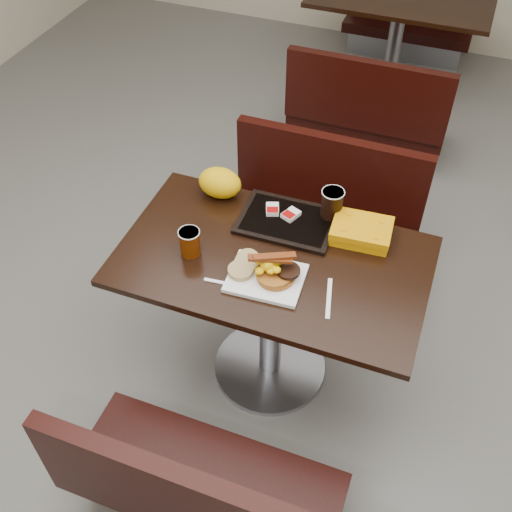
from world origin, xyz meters
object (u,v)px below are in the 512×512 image
at_px(bench_far_s, 371,100).
at_px(knife, 329,298).
at_px(clamshell, 361,231).
at_px(table_near, 271,319).
at_px(paper_bag, 220,183).
at_px(hashbrown_sleeve_left, 272,209).
at_px(fork, 218,282).
at_px(hashbrown_sleeve_right, 291,214).
at_px(platter, 266,278).
at_px(coffee_cup_far, 332,203).
at_px(tray, 287,221).
at_px(coffee_cup_near, 190,242).
at_px(bench_far_n, 411,10).
at_px(bench_near_s, 206,465).
at_px(pancake_stack, 276,275).
at_px(table_far, 394,48).
at_px(bench_near_n, 317,219).

bearing_deg(bench_far_s, knife, -82.71).
bearing_deg(clamshell, table_near, -144.99).
height_order(knife, paper_bag, paper_bag).
bearing_deg(hashbrown_sleeve_left, fork, -118.77).
relative_size(knife, hashbrown_sleeve_right, 2.67).
xyz_separation_m(platter, knife, (0.25, -0.01, -0.01)).
relative_size(coffee_cup_far, clamshell, 0.51).
xyz_separation_m(bench_far_s, tray, (-0.01, -1.69, 0.40)).
distance_m(bench_far_s, fork, 2.13).
xyz_separation_m(coffee_cup_near, hashbrown_sleeve_left, (0.22, 0.32, -0.03)).
distance_m(hashbrown_sleeve_left, coffee_cup_far, 0.25).
relative_size(hashbrown_sleeve_right, coffee_cup_far, 0.60).
height_order(platter, hashbrown_sleeve_right, hashbrown_sleeve_right).
bearing_deg(bench_far_n, bench_near_s, -90.00).
bearing_deg(pancake_stack, table_near, 114.53).
height_order(table_far, fork, fork).
relative_size(knife, coffee_cup_far, 1.60).
bearing_deg(bench_near_s, coffee_cup_near, 116.69).
height_order(bench_far_n, platter, platter).
bearing_deg(platter, bench_near_n, 87.38).
bearing_deg(tray, fork, -110.43).
xyz_separation_m(table_far, coffee_cup_far, (0.15, -2.30, 0.45)).
distance_m(coffee_cup_near, coffee_cup_far, 0.60).
height_order(fork, hashbrown_sleeve_right, hashbrown_sleeve_right).
height_order(knife, clamshell, clamshell).
height_order(table_near, bench_near_s, table_near).
relative_size(bench_far_n, tray, 2.57).
bearing_deg(coffee_cup_far, platter, -107.58).
distance_m(bench_near_n, tray, 0.63).
relative_size(coffee_cup_far, paper_bag, 0.65).
bearing_deg(platter, pancake_stack, 8.88).
bearing_deg(paper_bag, table_near, -39.76).
relative_size(bench_near_n, paper_bag, 5.36).
bearing_deg(bench_far_n, bench_far_s, -90.00).
bearing_deg(paper_bag, table_far, 81.70).
bearing_deg(coffee_cup_far, paper_bag, -177.30).
bearing_deg(hashbrown_sleeve_right, paper_bag, -164.62).
relative_size(bench_near_s, paper_bag, 5.36).
bearing_deg(bench_far_n, coffee_cup_far, -87.23).
height_order(table_near, bench_far_n, table_near).
relative_size(coffee_cup_near, knife, 0.58).
distance_m(tray, hashbrown_sleeve_right, 0.03).
height_order(coffee_cup_near, fork, coffee_cup_near).
bearing_deg(table_far, coffee_cup_far, -86.38).
bearing_deg(knife, table_near, -127.68).
bearing_deg(table_far, fork, -93.13).
bearing_deg(bench_far_n, table_far, -90.00).
xyz_separation_m(bench_near_s, table_far, (0.00, 3.30, 0.02)).
bearing_deg(table_far, coffee_cup_near, -96.60).
bearing_deg(hashbrown_sleeve_right, table_far, 113.05).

